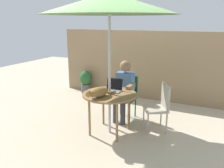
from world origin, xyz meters
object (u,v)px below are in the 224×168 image
object	(u,v)px
laptop	(114,87)
cat	(98,93)
potted_plant_near_fence	(86,81)
person_seated	(124,87)
patio_table	(110,97)
chair_occupied	(127,93)
chair_empty	(160,104)
patio_umbrella	(109,4)

from	to	relation	value
laptop	cat	size ratio (longest dim) A/B	0.51
cat	potted_plant_near_fence	size ratio (longest dim) A/B	0.98
person_seated	potted_plant_near_fence	xyz separation A→B (m)	(-1.68, 1.26, -0.35)
patio_table	chair_occupied	size ratio (longest dim) A/B	1.09
chair_occupied	person_seated	world-z (taller)	person_seated
chair_empty	cat	distance (m)	1.19
chair_occupied	chair_empty	distance (m)	0.87
patio_table	chair_occupied	bearing A→B (deg)	90.00
patio_umbrella	chair_empty	size ratio (longest dim) A/B	2.74
patio_table	patio_umbrella	size ratio (longest dim) A/B	0.40
chair_empty	person_seated	world-z (taller)	person_seated
chair_occupied	cat	world-z (taller)	cat
chair_occupied	laptop	distance (m)	0.68
laptop	person_seated	bearing A→B (deg)	88.53
patio_umbrella	chair_empty	world-z (taller)	patio_umbrella
patio_table	potted_plant_near_fence	world-z (taller)	patio_table
patio_umbrella	chair_occupied	xyz separation A→B (m)	(0.00, 0.81, -1.73)
patio_table	cat	world-z (taller)	cat
patio_umbrella	cat	size ratio (longest dim) A/B	3.92
chair_empty	laptop	size ratio (longest dim) A/B	2.82
chair_empty	cat	size ratio (longest dim) A/B	1.43
potted_plant_near_fence	laptop	bearing A→B (deg)	-45.86
patio_table	potted_plant_near_fence	bearing A→B (deg)	131.23
cat	potted_plant_near_fence	xyz separation A→B (m)	(-1.59, 2.19, -0.49)
chair_empty	laptop	distance (m)	0.90
patio_table	potted_plant_near_fence	distance (m)	2.57
patio_umbrella	potted_plant_near_fence	size ratio (longest dim) A/B	3.84
patio_table	cat	size ratio (longest dim) A/B	1.56
patio_umbrella	potted_plant_near_fence	xyz separation A→B (m)	(-1.68, 1.92, -1.91)
patio_umbrella	chair_occupied	size ratio (longest dim) A/B	2.74
patio_umbrella	chair_occupied	distance (m)	1.91
chair_empty	person_seated	distance (m)	0.83
patio_umbrella	cat	xyz separation A→B (m)	(-0.09, -0.27, -1.42)
person_seated	potted_plant_near_fence	world-z (taller)	person_seated
person_seated	chair_occupied	bearing A→B (deg)	90.00
patio_umbrella	cat	distance (m)	1.45
laptop	patio_table	bearing A→B (deg)	-86.59
person_seated	laptop	bearing A→B (deg)	-91.47
potted_plant_near_fence	chair_occupied	bearing A→B (deg)	-33.28
patio_umbrella	cat	bearing A→B (deg)	-107.32
patio_table	potted_plant_near_fence	size ratio (longest dim) A/B	1.53
chair_occupied	person_seated	distance (m)	0.23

